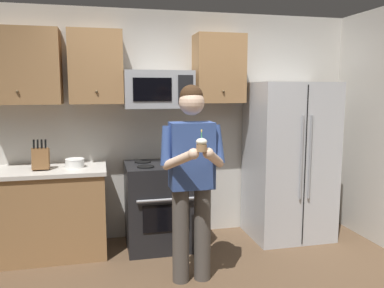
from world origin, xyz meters
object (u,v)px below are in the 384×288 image
at_px(microwave, 158,89).
at_px(cupcake, 202,145).
at_px(person, 192,173).
at_px(oven_range, 161,205).
at_px(bowl_large_white, 75,163).
at_px(knife_block, 41,159).
at_px(refrigerator, 289,161).

relative_size(microwave, cupcake, 4.26).
distance_m(person, cupcake, 0.44).
distance_m(oven_range, bowl_large_white, 1.03).
distance_m(knife_block, person, 1.60).
relative_size(bowl_large_white, cupcake, 1.14).
xyz_separation_m(microwave, refrigerator, (1.50, -0.16, -0.82)).
distance_m(oven_range, knife_block, 1.34).
xyz_separation_m(microwave, cupcake, (0.14, -1.31, -0.43)).
distance_m(oven_range, cupcake, 1.46).
bearing_deg(oven_range, cupcake, -83.17).
distance_m(refrigerator, knife_block, 2.72).
relative_size(bowl_large_white, person, 0.11).
xyz_separation_m(microwave, person, (0.14, -0.99, -0.72)).
xyz_separation_m(knife_block, person, (1.36, -0.84, -0.04)).
distance_m(bowl_large_white, person, 1.37).
bearing_deg(person, cupcake, -90.00).
height_order(microwave, bowl_large_white, microwave).
height_order(oven_range, microwave, microwave).
bearing_deg(person, refrigerator, 31.35).
xyz_separation_m(oven_range, cupcake, (0.14, -1.19, 0.83)).
height_order(bowl_large_white, cupcake, cupcake).
height_order(oven_range, cupcake, cupcake).
bearing_deg(person, bowl_large_white, 139.35).
bearing_deg(refrigerator, bowl_large_white, 178.48).
bearing_deg(bowl_large_white, cupcake, -49.62).
height_order(microwave, knife_block, microwave).
height_order(microwave, person, microwave).
height_order(oven_range, refrigerator, refrigerator).
xyz_separation_m(oven_range, refrigerator, (1.50, -0.04, 0.44)).
bearing_deg(bowl_large_white, microwave, 6.08).
height_order(bowl_large_white, person, person).
xyz_separation_m(refrigerator, bowl_large_white, (-2.39, 0.06, 0.07)).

